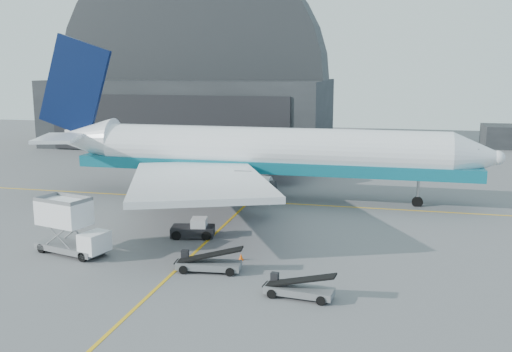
% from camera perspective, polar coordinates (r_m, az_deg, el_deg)
% --- Properties ---
extents(ground, '(200.00, 200.00, 0.00)m').
position_cam_1_polar(ground, '(43.32, -7.12, -8.51)').
color(ground, '#565659').
rests_on(ground, ground).
extents(taxi_lines, '(80.00, 42.12, 0.02)m').
position_cam_1_polar(taxi_lines, '(54.82, -2.51, -4.28)').
color(taxi_lines, gold).
rests_on(taxi_lines, ground).
extents(hangar, '(50.00, 28.30, 28.00)m').
position_cam_1_polar(hangar, '(109.56, -6.23, 8.27)').
color(hangar, black).
rests_on(hangar, ground).
extents(airliner, '(51.99, 50.42, 18.25)m').
position_cam_1_polar(airliner, '(62.60, -0.35, 2.39)').
color(airliner, white).
rests_on(airliner, ground).
extents(catering_truck, '(6.44, 3.74, 4.17)m').
position_cam_1_polar(catering_truck, '(46.53, -18.13, -4.89)').
color(catering_truck, slate).
rests_on(catering_truck, ground).
extents(pushback_tug, '(3.94, 2.75, 1.67)m').
position_cam_1_polar(pushback_tug, '(49.22, -6.21, -5.35)').
color(pushback_tug, black).
rests_on(pushback_tug, ground).
extents(belt_loader_a, '(4.94, 2.10, 1.86)m').
position_cam_1_polar(belt_loader_a, '(41.07, -4.82, -8.72)').
color(belt_loader_a, slate).
rests_on(belt_loader_a, ground).
extents(belt_loader_b, '(4.71, 2.03, 1.77)m').
position_cam_1_polar(belt_loader_b, '(36.67, 4.25, -11.21)').
color(belt_loader_b, slate).
rests_on(belt_loader_b, ground).
extents(traffic_cone, '(0.35, 0.35, 0.51)m').
position_cam_1_polar(traffic_cone, '(43.32, -1.51, -8.09)').
color(traffic_cone, '#FF5908').
rests_on(traffic_cone, ground).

